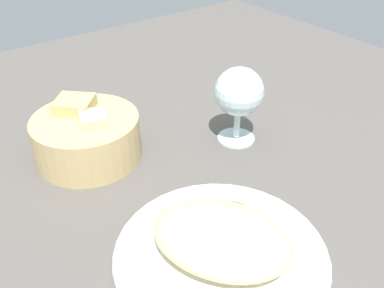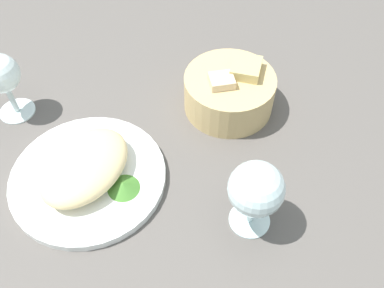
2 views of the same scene
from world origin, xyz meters
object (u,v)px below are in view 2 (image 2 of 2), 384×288
object	(u,v)px
wine_glass_near	(256,191)
wine_glass_far	(1,77)
plate	(88,177)
bread_basket	(230,91)

from	to	relation	value
wine_glass_near	wine_glass_far	size ratio (longest dim) A/B	1.00
plate	bread_basket	world-z (taller)	bread_basket
plate	bread_basket	bearing A→B (deg)	5.85
bread_basket	plate	bearing A→B (deg)	-174.15
plate	wine_glass_far	xyz separation A→B (cm)	(-6.02, 20.55, 7.79)
plate	bread_basket	distance (cm)	28.67
wine_glass_near	wine_glass_far	distance (cm)	46.12
bread_basket	wine_glass_near	bearing A→B (deg)	-115.16
wine_glass_near	plate	bearing A→B (deg)	134.30
plate	bread_basket	size ratio (longest dim) A/B	1.53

